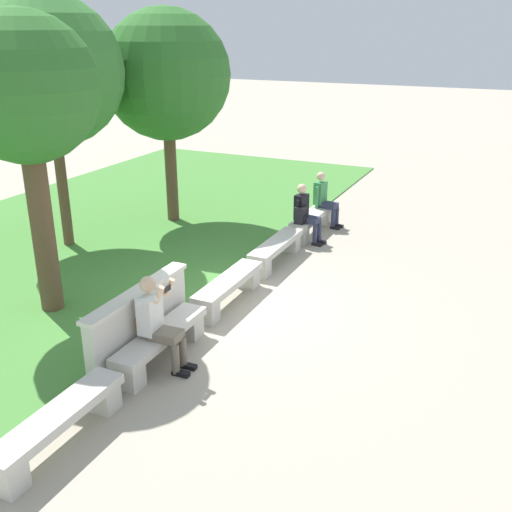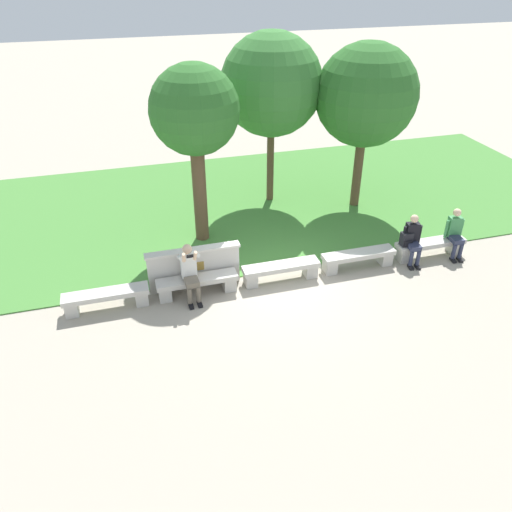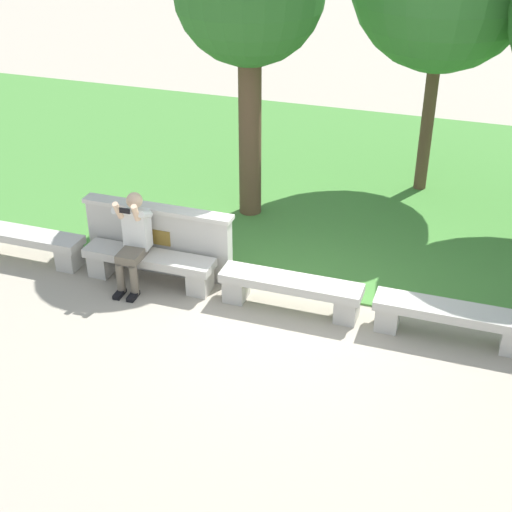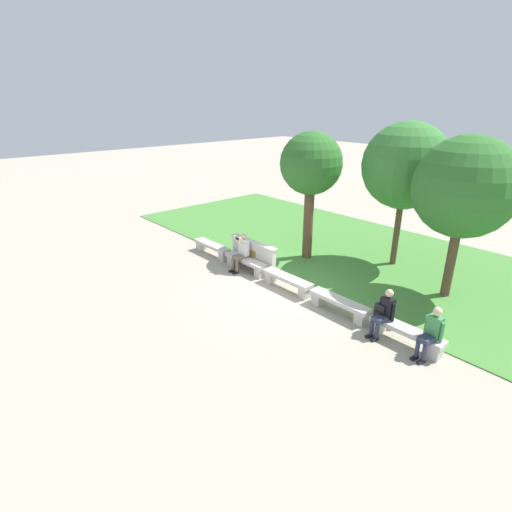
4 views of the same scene
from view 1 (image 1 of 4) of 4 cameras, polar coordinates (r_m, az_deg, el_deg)
ground_plane at (r=10.15m, az=-2.60°, el=-4.48°), size 80.00×80.00×0.00m
grass_strip at (r=12.64m, az=-20.51°, el=-0.50°), size 21.96×8.00×0.03m
bench_main at (r=7.17m, az=-18.29°, el=-14.86°), size 1.86×0.40×0.45m
bench_near at (r=8.48m, az=-9.03°, el=-7.99°), size 1.86×0.40×0.45m
bench_mid at (r=10.03m, az=-2.63°, el=-2.95°), size 1.86×0.40×0.45m
bench_far at (r=11.72m, az=1.95°, el=0.71°), size 1.86×0.40×0.45m
bench_end at (r=13.51m, az=5.35°, el=3.43°), size 1.86×0.40×0.45m
backrest_wall_with_plaque at (r=8.55m, az=-11.02°, el=-6.19°), size 2.19×0.24×1.01m
person_photographer at (r=8.12m, az=-9.35°, el=-5.88°), size 0.48×0.73×1.32m
person_distant at (r=12.83m, az=4.74°, el=4.24°), size 0.47×0.71×1.26m
person_companion at (r=13.93m, az=6.52°, el=5.54°), size 0.48×0.71×1.26m
backpack at (r=12.74m, az=4.28°, el=3.91°), size 0.28×0.24×0.43m
tree_behind_wall at (r=13.91m, az=-8.55°, el=16.63°), size 2.86×2.86×4.79m
tree_left_background at (r=9.57m, az=-21.21°, el=14.31°), size 2.20×2.20×4.65m
tree_right_background at (r=12.67m, az=-19.13°, el=16.25°), size 2.91×2.91×5.01m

